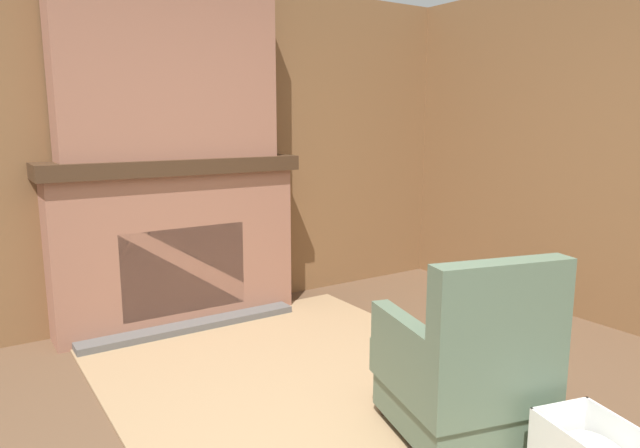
{
  "coord_description": "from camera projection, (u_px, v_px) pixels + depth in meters",
  "views": [
    {
      "loc": [
        1.61,
        -1.4,
        1.53
      ],
      "look_at": [
        -1.27,
        0.49,
        0.9
      ],
      "focal_mm": 32.0,
      "sensor_mm": 36.0,
      "label": 1
    }
  ],
  "objects": [
    {
      "name": "fireplace_hearth",
      "position": [
        178.0,
        243.0,
        4.28
      ],
      "size": [
        0.53,
        1.9,
        1.25
      ],
      "color": "#93604C",
      "rests_on": "ground"
    },
    {
      "name": "armchair",
      "position": [
        466.0,
        373.0,
        2.7
      ],
      "size": [
        0.83,
        0.8,
        0.95
      ],
      "rotation": [
        0.0,
        0.0,
        2.88
      ],
      "color": "#516651",
      "rests_on": "ground"
    },
    {
      "name": "firewood_stack",
      "position": [
        492.0,
        312.0,
        4.43
      ],
      "size": [
        0.43,
        0.49,
        0.12
      ],
      "rotation": [
        0.0,
        0.0,
        -0.16
      ],
      "color": "brown",
      "rests_on": "ground"
    },
    {
      "name": "area_rug",
      "position": [
        363.0,
        423.0,
        2.91
      ],
      "size": [
        3.81,
        2.14,
        0.01
      ],
      "color": "#997A56",
      "rests_on": "ground"
    },
    {
      "name": "wood_panel_wall_left",
      "position": [
        164.0,
        151.0,
        4.32
      ],
      "size": [
        0.06,
        5.89,
        2.6
      ],
      "color": "brown",
      "rests_on": "ground"
    },
    {
      "name": "oil_lamp_vase",
      "position": [
        71.0,
        147.0,
        3.81
      ],
      "size": [
        0.1,
        0.1,
        0.28
      ],
      "color": "#47708E",
      "rests_on": "fireplace_hearth"
    },
    {
      "name": "chimney_breast",
      "position": [
        169.0,
        65.0,
        4.06
      ],
      "size": [
        0.28,
        1.58,
        1.33
      ],
      "color": "#93604C",
      "rests_on": "fireplace_hearth"
    },
    {
      "name": "storage_case",
      "position": [
        207.0,
        149.0,
        4.34
      ],
      "size": [
        0.14,
        0.26,
        0.13
      ],
      "color": "brown",
      "rests_on": "fireplace_hearth"
    }
  ]
}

